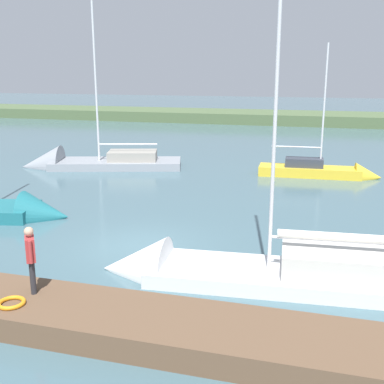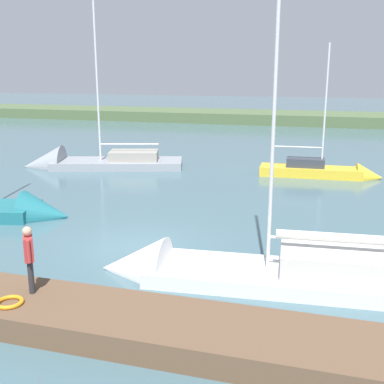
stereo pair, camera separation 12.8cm
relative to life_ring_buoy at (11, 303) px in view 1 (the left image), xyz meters
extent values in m
plane|color=#42606B|center=(-0.88, -5.93, -0.65)|extent=(200.00, 200.00, 0.00)
cube|color=#4C603D|center=(-0.88, -48.84, -0.65)|extent=(180.00, 8.00, 2.40)
cube|color=brown|center=(-0.88, -0.44, -0.35)|extent=(23.69, 2.18, 0.60)
torus|color=orange|center=(0.00, 0.00, 0.00)|extent=(0.66, 0.66, 0.10)
cube|color=white|center=(-6.18, -4.18, -0.60)|extent=(8.33, 2.85, 0.77)
cone|color=white|center=(-1.55, -3.81, -0.60)|extent=(2.16, 2.36, 2.21)
cube|color=silver|center=(-7.47, -4.28, 0.14)|extent=(3.19, 2.01, 0.72)
cylinder|color=silver|center=(-5.59, -4.14, 5.07)|extent=(0.10, 0.10, 10.58)
cylinder|color=silver|center=(-7.58, -4.29, 0.78)|extent=(3.99, 0.40, 0.08)
cylinder|color=silver|center=(-7.58, -4.29, 0.90)|extent=(3.60, 0.52, 0.23)
cone|color=#1E6B75|center=(4.12, -7.94, -0.57)|extent=(2.31, 2.47, 2.12)
cube|color=gold|center=(-6.14, -19.35, -0.55)|extent=(5.84, 1.86, 0.89)
cone|color=gold|center=(-9.42, -19.51, -0.55)|extent=(1.51, 1.66, 1.60)
cube|color=#333842|center=(-5.83, -19.34, 0.15)|extent=(2.20, 1.15, 0.50)
cylinder|color=silver|center=(-6.74, -19.38, 3.36)|extent=(0.11, 0.11, 6.92)
cylinder|color=silver|center=(-5.33, -19.32, 1.04)|extent=(2.82, 0.22, 0.09)
cube|color=gray|center=(5.78, -18.68, -0.60)|extent=(8.57, 4.93, 0.84)
cone|color=gray|center=(10.34, -17.33, -0.60)|extent=(3.14, 3.32, 2.74)
cube|color=gray|center=(4.78, -18.97, 0.11)|extent=(3.40, 2.61, 0.59)
cylinder|color=silver|center=(6.80, -18.38, 4.58)|extent=(0.13, 0.13, 9.52)
cylinder|color=silver|center=(5.04, -18.90, 0.83)|extent=(3.57, 1.14, 0.10)
cylinder|color=#28282D|center=(-0.06, -0.83, 0.37)|extent=(0.14, 0.14, 0.85)
cylinder|color=#28282D|center=(-0.18, -0.66, 0.37)|extent=(0.14, 0.14, 0.85)
cube|color=#B23333|center=(-0.12, -0.74, 1.10)|extent=(0.44, 0.50, 0.60)
sphere|color=tan|center=(-0.12, -0.74, 1.55)|extent=(0.23, 0.23, 0.23)
cylinder|color=#B23333|center=(0.04, -0.97, 1.12)|extent=(0.09, 0.09, 0.57)
cylinder|color=#B23333|center=(-0.28, -0.51, 1.12)|extent=(0.09, 0.09, 0.57)
camera|label=1|loc=(-6.90, 8.76, 5.34)|focal=44.63mm
camera|label=2|loc=(-7.02, 8.72, 5.34)|focal=44.63mm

